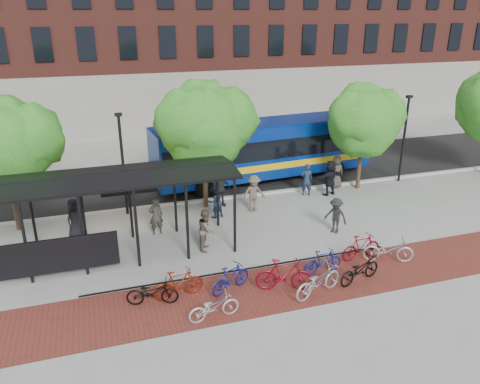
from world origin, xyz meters
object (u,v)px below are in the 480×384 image
object	(u,v)px
bus	(264,147)
bike_6	(318,281)
bike_9	(361,247)
pedestrian_3	(254,194)
bike_8	(360,270)
pedestrian_7	(307,180)
bike_1	(179,284)
bike_3	(231,278)
pedestrian_8	(206,230)
lamp_post_left	(123,162)
pedestrian_2	(215,201)
bus_shelter	(101,188)
bike_2	(214,307)
tree_b	(205,122)
pedestrian_9	(336,216)
tree_a	(6,141)
pedestrian_4	(220,189)
tree_c	(365,118)
bike_7	(323,261)
pedestrian_0	(75,218)
bike_0	(152,292)
pedestrian_5	(330,178)
lamp_post_right	(404,136)
pedestrian_6	(336,172)
bike_10	(389,249)
bike_5	(284,275)
pedestrian_1	(156,216)

from	to	relation	value
bus	bike_6	world-z (taller)	bus
bike_9	pedestrian_3	bearing A→B (deg)	18.17
bike_8	pedestrian_7	xyz separation A→B (m)	(1.92, 8.74, 0.39)
bike_1	bike_8	size ratio (longest dim) A/B	0.93
bike_3	pedestrian_8	size ratio (longest dim) A/B	0.96
lamp_post_left	pedestrian_2	bearing A→B (deg)	-23.07
bus	pedestrian_3	world-z (taller)	bus
bus_shelter	bike_2	bearing A→B (deg)	-61.04
tree_b	pedestrian_9	size ratio (longest dim) A/B	3.82
tree_a	pedestrian_4	distance (m)	10.21
tree_c	bike_8	distance (m)	10.95
bike_2	pedestrian_8	size ratio (longest dim) A/B	0.97
bike_3	bike_6	xyz separation A→B (m)	(2.92, -1.18, 0.03)
bike_3	bike_8	distance (m)	4.87
bike_7	pedestrian_0	xyz separation A→B (m)	(-9.15, 6.15, 0.43)
tree_b	pedestrian_2	distance (m)	3.92
bike_2	bike_9	distance (m)	7.09
tree_b	pedestrian_9	bearing A→B (deg)	-45.10
bike_8	bike_0	bearing A→B (deg)	67.32
pedestrian_2	pedestrian_5	xyz separation A→B (m)	(6.82, 1.01, 0.14)
bus	bike_7	size ratio (longest dim) A/B	8.12
tree_c	bike_8	bearing A→B (deg)	-120.92
lamp_post_left	pedestrian_7	size ratio (longest dim) A/B	2.83
bus_shelter	pedestrian_4	bearing A→B (deg)	31.56
lamp_post_right	pedestrian_8	distance (m)	14.08
bike_3	bike_9	xyz separation A→B (m)	(5.78, 0.65, 0.02)
pedestrian_0	pedestrian_5	distance (m)	13.40
pedestrian_4	pedestrian_8	xyz separation A→B (m)	(-1.84, -4.40, -0.03)
bike_1	pedestrian_6	size ratio (longest dim) A/B	0.97
tree_b	pedestrian_8	xyz separation A→B (m)	(-1.18, -4.61, -3.54)
tree_a	bike_3	bearing A→B (deg)	-45.48
pedestrian_7	pedestrian_9	distance (m)	4.76
pedestrian_0	pedestrian_8	world-z (taller)	pedestrian_0
tree_a	bus	size ratio (longest dim) A/B	0.46
bike_0	bike_8	distance (m)	7.67
bike_10	pedestrian_7	distance (m)	7.74
tree_a	tree_b	size ratio (longest dim) A/B	0.96
tree_a	bike_10	xyz separation A→B (m)	(14.61, -7.89, -3.71)
tree_c	bus_shelter	bearing A→B (deg)	-164.94
pedestrian_6	bike_6	bearing A→B (deg)	58.40
pedestrian_7	lamp_post_right	bearing A→B (deg)	-164.63
lamp_post_left	bike_6	size ratio (longest dim) A/B	2.39
tree_a	bike_5	xyz separation A→B (m)	(9.75, -8.56, -3.61)
bus_shelter	pedestrian_4	size ratio (longest dim) A/B	5.58
bike_5	pedestrian_0	distance (m)	9.96
bike_1	pedestrian_1	distance (m)	5.38
bus	pedestrian_7	bearing A→B (deg)	-71.15
bike_10	bike_6	bearing A→B (deg)	131.46
bus_shelter	pedestrian_8	world-z (taller)	bus_shelter
bike_3	pedestrian_6	world-z (taller)	pedestrian_6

